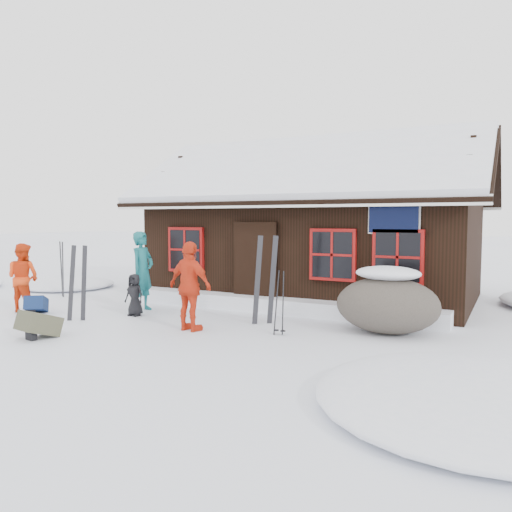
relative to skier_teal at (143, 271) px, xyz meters
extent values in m
plane|color=white|center=(1.31, -1.01, -0.92)|extent=(120.00, 120.00, 0.00)
cube|color=black|center=(2.81, 3.99, 0.33)|extent=(8.00, 5.00, 2.50)
cube|color=black|center=(2.81, 2.52, 2.43)|extent=(8.90, 3.14, 1.88)
cube|color=black|center=(2.81, 5.47, 2.43)|extent=(8.90, 3.14, 1.88)
cube|color=white|center=(2.81, 2.52, 2.57)|extent=(8.72, 3.07, 1.86)
cube|color=white|center=(2.81, 5.47, 2.57)|extent=(8.72, 3.07, 1.86)
cube|color=white|center=(2.81, 3.99, 3.30)|extent=(8.81, 0.22, 0.14)
cube|color=silver|center=(2.81, 1.04, 1.56)|extent=(8.90, 0.10, 0.20)
cube|color=black|center=(2.21, 1.44, 0.08)|extent=(1.00, 0.10, 2.00)
cube|color=black|center=(5.41, 1.41, 1.23)|extent=(1.00, 0.06, 0.60)
cube|color=maroon|center=(0.21, 1.43, 0.43)|extent=(1.04, 0.10, 1.14)
cube|color=black|center=(0.21, 1.39, 0.43)|extent=(0.90, 0.04, 1.00)
cube|color=maroon|center=(4.11, 1.43, 0.43)|extent=(1.04, 0.10, 1.14)
cube|color=black|center=(4.11, 1.39, 0.43)|extent=(0.90, 0.04, 1.00)
cube|color=maroon|center=(5.51, 1.43, 0.43)|extent=(1.04, 0.10, 1.14)
cube|color=black|center=(5.51, 1.39, 0.43)|extent=(0.90, 0.04, 1.00)
cube|color=white|center=(2.81, 1.24, -0.75)|extent=(7.60, 0.60, 0.35)
ellipsoid|color=white|center=(-4.69, 1.99, -0.92)|extent=(2.80, 2.80, 0.34)
ellipsoid|color=white|center=(7.31, -3.01, -0.92)|extent=(3.60, 3.60, 0.43)
imported|color=#13595D|center=(0.00, 0.00, 0.00)|extent=(0.48, 0.70, 1.84)
imported|color=red|center=(-2.37, -1.36, -0.13)|extent=(0.87, 0.73, 1.58)
imported|color=red|center=(2.20, -1.23, -0.07)|extent=(1.05, 0.56, 1.71)
imported|color=black|center=(0.24, -0.56, -0.46)|extent=(0.46, 0.31, 0.93)
ellipsoid|color=#554D44|center=(5.57, 0.31, -0.39)|extent=(1.91, 1.44, 1.05)
ellipsoid|color=white|center=(5.57, 0.31, 0.07)|extent=(1.21, 0.87, 0.27)
cube|color=black|center=(-0.58, -1.56, -0.15)|extent=(0.18, 0.15, 1.64)
cube|color=black|center=(-0.32, -1.47, -0.15)|extent=(0.23, 0.07, 1.64)
cube|color=black|center=(-3.50, 0.73, -0.19)|extent=(0.15, 0.07, 1.56)
cube|color=black|center=(-3.29, 0.59, -0.19)|extent=(0.12, 0.12, 1.56)
cube|color=black|center=(3.04, -0.07, -0.05)|extent=(0.18, 0.19, 1.85)
cube|color=black|center=(3.30, 0.08, -0.05)|extent=(0.25, 0.08, 1.85)
cylinder|color=black|center=(3.78, -0.75, -0.34)|extent=(0.09, 0.11, 1.23)
cylinder|color=black|center=(3.91, -0.75, -0.34)|extent=(0.09, 0.11, 1.23)
cube|color=#11224B|center=(-1.85, -1.43, -0.77)|extent=(0.66, 0.68, 0.30)
cube|color=#444431|center=(0.12, -2.96, -0.75)|extent=(0.59, 0.72, 0.35)
camera|label=1|loc=(7.64, -8.97, 1.21)|focal=35.00mm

